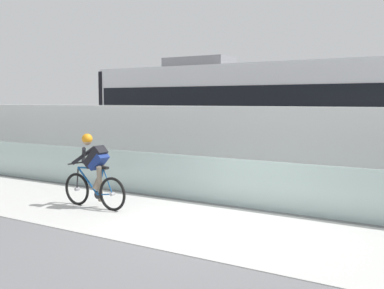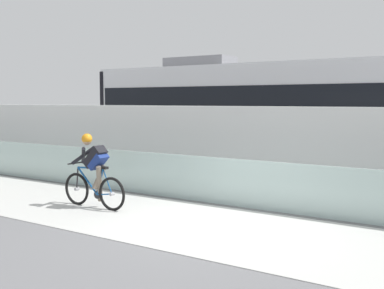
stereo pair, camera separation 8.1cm
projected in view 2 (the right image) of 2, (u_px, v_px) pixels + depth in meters
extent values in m
plane|color=slate|center=(210.00, 227.00, 8.82)|extent=(200.00, 200.00, 0.00)
cube|color=beige|center=(210.00, 227.00, 8.82)|extent=(32.00, 3.20, 0.01)
cube|color=#ADC6C1|center=(255.00, 185.00, 10.31)|extent=(32.00, 0.05, 1.05)
cube|color=silver|center=(288.00, 151.00, 11.76)|extent=(32.00, 0.36, 2.17)
cube|color=#595654|center=(320.00, 181.00, 13.92)|extent=(32.00, 0.08, 0.01)
cube|color=#595654|center=(335.00, 174.00, 15.11)|extent=(32.00, 0.08, 0.01)
cube|color=silver|center=(250.00, 113.00, 15.78)|extent=(11.00, 2.50, 3.10)
cube|color=black|center=(251.00, 103.00, 15.75)|extent=(10.56, 2.54, 1.04)
cube|color=orange|center=(250.00, 155.00, 15.91)|extent=(10.78, 2.53, 0.28)
cube|color=slate|center=(200.00, 63.00, 16.71)|extent=(2.40, 1.10, 0.36)
cube|color=#232326|center=(165.00, 153.00, 17.86)|extent=(1.40, 1.88, 0.20)
cylinder|color=black|center=(153.00, 157.00, 17.27)|extent=(0.60, 0.10, 0.60)
cylinder|color=black|center=(176.00, 153.00, 18.46)|extent=(0.60, 0.10, 0.60)
cube|color=#232326|center=(359.00, 168.00, 13.99)|extent=(1.40, 1.88, 0.20)
cylinder|color=black|center=(352.00, 173.00, 13.40)|extent=(0.60, 0.10, 0.60)
cylinder|color=black|center=(365.00, 167.00, 14.59)|extent=(0.60, 0.10, 0.60)
cube|color=black|center=(125.00, 111.00, 18.78)|extent=(0.16, 2.54, 2.94)
torus|color=black|center=(77.00, 189.00, 10.70)|extent=(0.72, 0.06, 0.72)
cylinder|color=#99999E|center=(77.00, 189.00, 10.70)|extent=(0.07, 0.10, 0.07)
torus|color=black|center=(112.00, 194.00, 10.12)|extent=(0.72, 0.06, 0.72)
cylinder|color=#99999E|center=(112.00, 194.00, 10.12)|extent=(0.07, 0.10, 0.07)
cylinder|color=#144C8C|center=(87.00, 181.00, 10.49)|extent=(0.60, 0.04, 0.58)
cylinder|color=#144C8C|center=(100.00, 182.00, 10.28)|extent=(0.22, 0.04, 0.59)
cylinder|color=#144C8C|center=(90.00, 168.00, 10.41)|extent=(0.76, 0.04, 0.07)
cylinder|color=#144C8C|center=(104.00, 194.00, 10.24)|extent=(0.43, 0.03, 0.09)
cylinder|color=#144C8C|center=(107.00, 181.00, 10.16)|extent=(0.27, 0.02, 0.53)
cylinder|color=black|center=(77.00, 178.00, 10.66)|extent=(0.08, 0.03, 0.49)
cube|color=black|center=(103.00, 168.00, 10.20)|extent=(0.24, 0.10, 0.05)
cylinder|color=black|center=(78.00, 163.00, 10.61)|extent=(0.03, 0.58, 0.03)
cylinder|color=#262628|center=(97.00, 195.00, 10.36)|extent=(0.18, 0.02, 0.18)
cube|color=black|center=(95.00, 157.00, 10.30)|extent=(0.50, 0.28, 0.51)
cube|color=navy|center=(98.00, 161.00, 10.26)|extent=(0.38, 0.30, 0.38)
sphere|color=tan|center=(87.00, 140.00, 10.41)|extent=(0.20, 0.20, 0.20)
sphere|color=orange|center=(87.00, 139.00, 10.40)|extent=(0.23, 0.23, 0.23)
cylinder|color=black|center=(83.00, 155.00, 10.50)|extent=(0.44, 0.41, 0.41)
cylinder|color=black|center=(83.00, 155.00, 10.50)|extent=(0.44, 0.41, 0.41)
cylinder|color=#726656|center=(99.00, 184.00, 10.30)|extent=(0.29, 0.33, 0.80)
cylinder|color=#726656|center=(99.00, 177.00, 10.28)|extent=(0.29, 0.33, 0.54)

